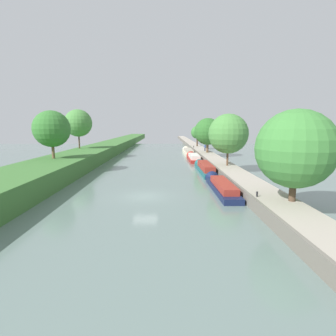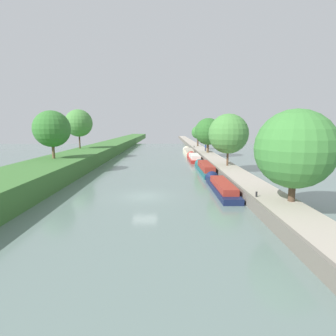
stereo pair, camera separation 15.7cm
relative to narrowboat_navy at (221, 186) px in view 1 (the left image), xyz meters
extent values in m
plane|color=slate|center=(-8.33, -2.57, -0.49)|extent=(160.00, 160.00, 0.00)
cube|color=#3D7033|center=(-21.87, -2.57, 0.70)|extent=(7.65, 260.00, 2.38)
cube|color=#A89E8E|center=(3.10, -2.57, 0.06)|extent=(3.42, 260.00, 1.11)
cube|color=#6B665B|center=(1.26, -2.57, 0.09)|extent=(0.25, 260.00, 1.16)
cube|color=#141E42|center=(0.00, -0.77, -0.20)|extent=(1.89, 10.57, 0.58)
cube|color=maroon|center=(0.00, -1.30, 0.41)|extent=(1.55, 7.40, 0.65)
cone|color=#141E42|center=(0.00, 5.08, -0.20)|extent=(1.80, 1.14, 1.80)
cube|color=#195B60|center=(-0.03, 11.62, -0.18)|extent=(1.87, 11.68, 0.62)
cube|color=maroon|center=(-0.03, 11.03, 0.57)|extent=(1.53, 8.17, 0.88)
cone|color=#195B60|center=(-0.03, 18.02, -0.18)|extent=(1.78, 1.12, 1.78)
cube|color=maroon|center=(-0.32, 25.41, -0.18)|extent=(2.18, 9.92, 0.63)
cube|color=silver|center=(-0.32, 24.92, 0.51)|extent=(1.79, 6.94, 0.74)
cone|color=maroon|center=(-0.32, 31.03, -0.18)|extent=(2.07, 1.31, 2.07)
cube|color=beige|center=(-0.36, 38.10, -0.11)|extent=(2.17, 13.00, 0.76)
cube|color=#B2A893|center=(-0.36, 37.46, 0.56)|extent=(1.78, 9.10, 0.59)
cone|color=beige|center=(-0.36, 45.26, -0.11)|extent=(2.06, 1.30, 2.06)
cylinder|color=#4C3828|center=(4.08, -8.27, 1.88)|extent=(0.54, 0.54, 2.53)
sphere|color=#3D7F38|center=(4.08, -8.27, 4.87)|extent=(6.27, 6.27, 6.27)
cylinder|color=brown|center=(3.30, 11.28, 2.21)|extent=(0.32, 0.32, 3.20)
sphere|color=#47843D|center=(3.30, 11.28, 5.46)|extent=(6.01, 6.01, 6.01)
cylinder|color=brown|center=(3.38, 31.36, 2.16)|extent=(0.53, 0.53, 3.08)
sphere|color=#2D6628|center=(3.38, 31.36, 5.35)|extent=(6.02, 6.02, 6.02)
cylinder|color=#4C3828|center=(3.31, 50.25, 2.13)|extent=(0.46, 0.46, 3.04)
sphere|color=#387533|center=(3.31, 50.25, 4.69)|extent=(3.77, 3.77, 3.77)
cylinder|color=brown|center=(-22.73, 10.08, 3.32)|extent=(0.42, 0.42, 2.87)
sphere|color=#33702D|center=(-22.73, 10.08, 6.22)|extent=(5.30, 5.30, 5.30)
cylinder|color=#4C3828|center=(-24.38, 27.40, 3.76)|extent=(0.31, 0.31, 3.75)
sphere|color=#47843D|center=(-24.38, 27.40, 7.19)|extent=(5.68, 5.68, 5.68)
cylinder|color=#282D42|center=(3.40, 35.07, 1.02)|extent=(0.26, 0.26, 0.82)
cylinder|color=#28428E|center=(3.40, 35.07, 1.74)|extent=(0.34, 0.34, 0.62)
sphere|color=tan|center=(3.40, 35.07, 2.16)|extent=(0.22, 0.22, 0.22)
cylinder|color=black|center=(1.69, -6.91, 0.84)|extent=(0.16, 0.16, 0.45)
cylinder|color=black|center=(1.69, 44.95, 0.84)|extent=(0.16, 0.16, 0.45)
camera|label=1|loc=(-6.26, -29.22, 6.70)|focal=28.55mm
camera|label=2|loc=(-6.11, -29.22, 6.70)|focal=28.55mm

